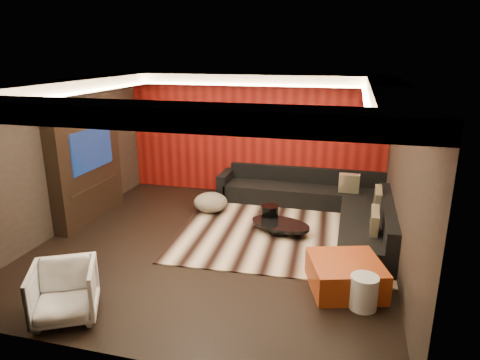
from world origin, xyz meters
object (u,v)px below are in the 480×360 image
(white_side_table, at_px, (364,292))
(sectional_sofa, at_px, (323,204))
(orange_ottoman, at_px, (345,275))
(coffee_table, at_px, (280,228))
(armchair, at_px, (64,292))
(drum_stool, at_px, (270,215))

(white_side_table, relative_size, sectional_sofa, 0.13)
(white_side_table, relative_size, orange_ottoman, 0.47)
(white_side_table, distance_m, orange_ottoman, 0.50)
(coffee_table, bearing_deg, armchair, -123.96)
(white_side_table, bearing_deg, sectional_sofa, 103.55)
(armchair, xyz_separation_m, sectional_sofa, (2.92, 4.36, -0.10))
(white_side_table, xyz_separation_m, orange_ottoman, (-0.25, 0.43, -0.01))
(armchair, bearing_deg, coffee_table, 27.80)
(white_side_table, xyz_separation_m, sectional_sofa, (-0.77, 3.18, 0.03))
(drum_stool, height_order, armchair, armchair)
(armchair, bearing_deg, drum_stool, 33.26)
(drum_stool, distance_m, orange_ottoman, 2.48)
(drum_stool, relative_size, white_side_table, 0.86)
(white_side_table, distance_m, armchair, 3.88)
(drum_stool, relative_size, sectional_sofa, 0.11)
(drum_stool, distance_m, sectional_sofa, 1.23)
(coffee_table, relative_size, orange_ottoman, 1.17)
(coffee_table, relative_size, drum_stool, 2.90)
(orange_ottoman, bearing_deg, white_side_table, -60.20)
(drum_stool, relative_size, armchair, 0.50)
(coffee_table, bearing_deg, drum_stool, 130.09)
(drum_stool, bearing_deg, sectional_sofa, 38.17)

